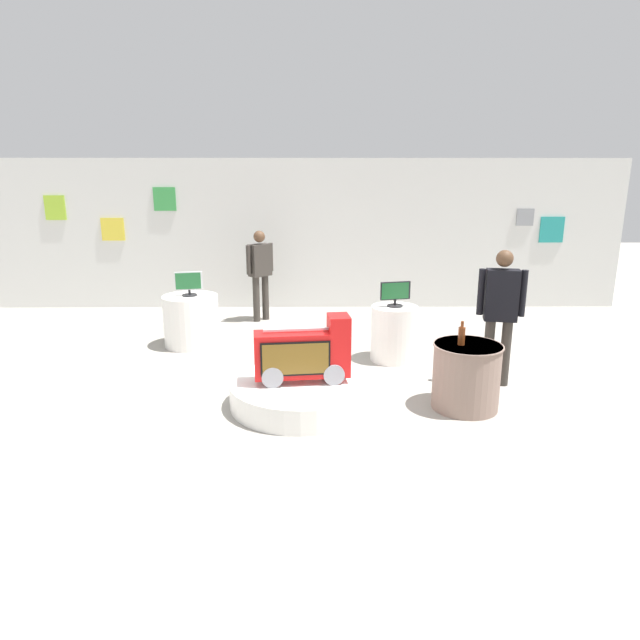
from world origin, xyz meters
The scene contains 12 objects.
ground_plane centered at (0.00, 0.00, 0.00)m, with size 30.00×30.00×0.00m, color #9E998E.
back_wall_display centered at (0.00, 4.66, 1.41)m, with size 12.38×0.13×2.81m.
main_display_pedestal centered at (0.20, -0.11, 0.14)m, with size 1.62×1.62×0.28m, color white.
novelty_firetruck_tv centered at (0.22, -0.12, 0.58)m, with size 1.08×0.46×0.75m.
display_pedestal_left_rear centered at (-1.53, 2.16, 0.38)m, with size 0.82×0.82×0.77m, color white.
tv_on_left_rear centered at (-1.53, 2.15, 0.96)m, with size 0.40×0.22×0.36m.
display_pedestal_center_rear centered at (1.44, 1.44, 0.38)m, with size 0.64×0.64×0.77m, color white.
tv_on_center_rear centered at (1.44, 1.44, 0.95)m, with size 0.42×0.21×0.34m.
side_table_round centered at (2.01, -0.21, 0.38)m, with size 0.76×0.76×0.74m.
bottle_on_side_table centered at (1.93, -0.22, 0.84)m, with size 0.07×0.07×0.26m.
shopper_browsing_near_truck centered at (-0.61, 3.62, 0.92)m, with size 0.43×0.40×1.58m.
shopper_browsing_rear centered at (2.57, 0.49, 0.97)m, with size 0.55×0.27×1.67m.
Camera 1 is at (0.35, -5.93, 2.53)m, focal length 31.09 mm.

